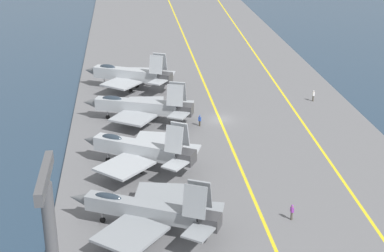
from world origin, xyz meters
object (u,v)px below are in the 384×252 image
object	(u,v)px
parked_jet_second	(139,149)
crew_purple_vest	(292,211)
parked_jet_nearest	(146,210)
crew_white_vest	(313,95)
parked_jet_third	(139,106)
parked_jet_fourth	(129,74)
crew_blue_vest	(200,120)

from	to	relation	value
parked_jet_second	crew_purple_vest	bearing A→B (deg)	-132.32
parked_jet_nearest	crew_purple_vest	bearing A→B (deg)	-88.39
parked_jet_second	crew_purple_vest	distance (m)	20.68
parked_jet_second	crew_white_vest	bearing A→B (deg)	-53.62
parked_jet_third	crew_purple_vest	world-z (taller)	parked_jet_third
crew_white_vest	crew_purple_vest	distance (m)	37.23
parked_jet_second	parked_jet_nearest	bearing A→B (deg)	-179.06
parked_jet_nearest	parked_jet_fourth	size ratio (longest dim) A/B	1.01
parked_jet_nearest	parked_jet_second	bearing A→B (deg)	0.94
parked_jet_second	crew_blue_vest	xyz separation A→B (m)	(12.56, -9.01, -1.62)
parked_jet_nearest	parked_jet_second	xyz separation A→B (m)	(14.30, 0.23, 0.17)
parked_jet_second	crew_blue_vest	world-z (taller)	parked_jet_second
crew_blue_vest	parked_jet_nearest	bearing A→B (deg)	161.90
parked_jet_fourth	crew_purple_vest	distance (m)	46.96
crew_white_vest	crew_purple_vest	world-z (taller)	crew_white_vest
crew_blue_vest	crew_purple_vest	bearing A→B (deg)	-166.74
parked_jet_nearest	crew_white_vest	xyz separation A→B (m)	(35.24, -28.19, -1.38)
crew_white_vest	crew_blue_vest	world-z (taller)	crew_white_vest
parked_jet_nearest	crew_purple_vest	xyz separation A→B (m)	(0.42, -15.01, -1.41)
parked_jet_nearest	crew_purple_vest	size ratio (longest dim) A/B	9.12
parked_jet_fourth	crew_blue_vest	distance (m)	20.28
parked_jet_fourth	crew_purple_vest	bearing A→B (deg)	-160.01
parked_jet_nearest	parked_jet_third	xyz separation A→B (m)	(29.62, -0.25, 0.02)
parked_jet_nearest	parked_jet_third	bearing A→B (deg)	-0.48
parked_jet_nearest	crew_white_vest	world-z (taller)	parked_jet_nearest
parked_jet_second	parked_jet_third	bearing A→B (deg)	-1.80
parked_jet_nearest	crew_blue_vest	distance (m)	28.30
crew_white_vest	crew_purple_vest	xyz separation A→B (m)	(-34.82, 13.18, -0.03)
parked_jet_third	parked_jet_fourth	size ratio (longest dim) A/B	1.06
parked_jet_nearest	parked_jet_third	size ratio (longest dim) A/B	0.96
parked_jet_nearest	crew_purple_vest	world-z (taller)	parked_jet_nearest
crew_white_vest	parked_jet_nearest	bearing A→B (deg)	141.34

